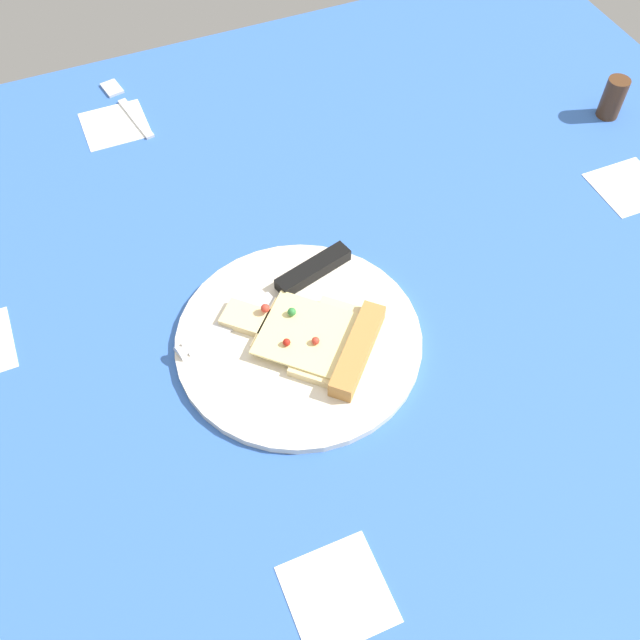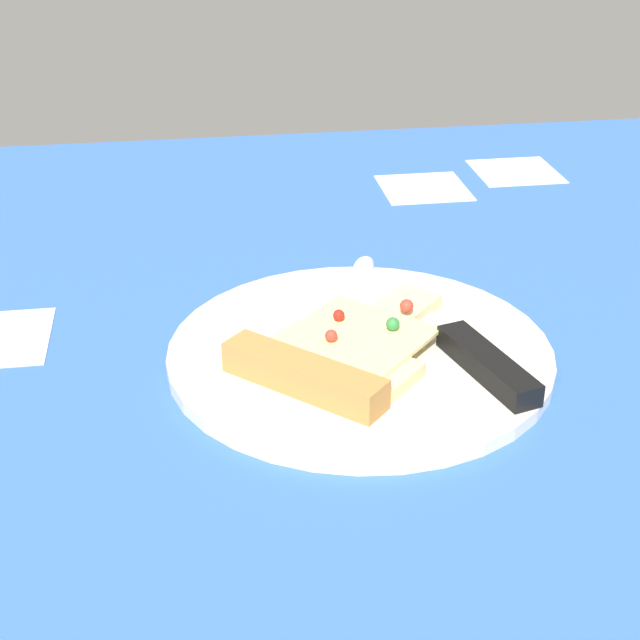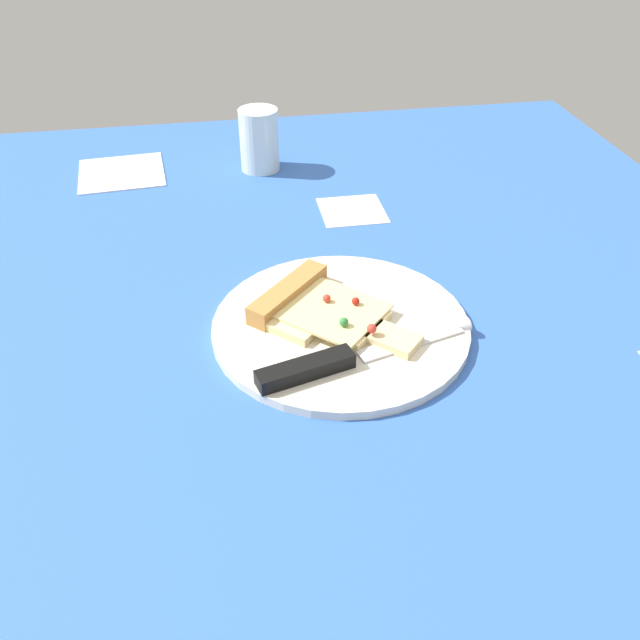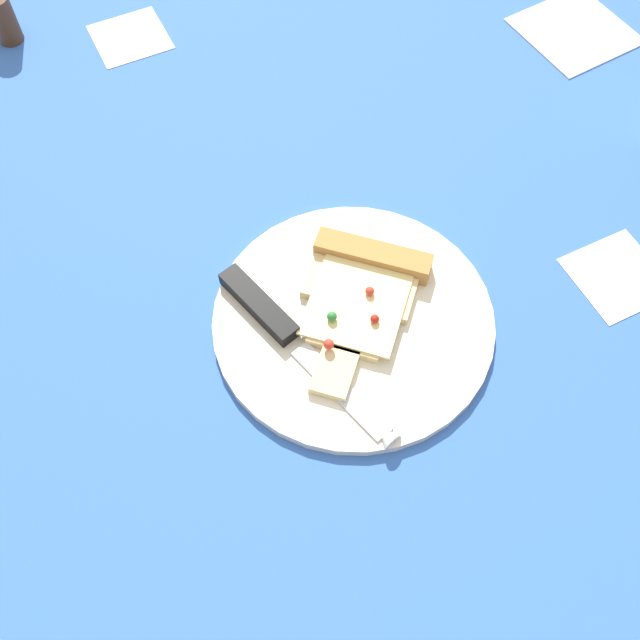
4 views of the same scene
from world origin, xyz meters
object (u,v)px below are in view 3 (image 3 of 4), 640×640
at_px(drinking_glass, 259,140).
at_px(napkin, 121,172).
at_px(plate, 341,326).
at_px(pizza_slice, 321,309).
at_px(knife, 347,358).

bearing_deg(drinking_glass, napkin, -5.08).
height_order(plate, napkin, plate).
relative_size(drinking_glass, napkin, 0.73).
relative_size(pizza_slice, drinking_glass, 1.88).
height_order(pizza_slice, drinking_glass, drinking_glass).
bearing_deg(knife, pizza_slice, 172.76).
distance_m(knife, drinking_glass, 0.51).
relative_size(plate, drinking_glass, 2.92).
distance_m(plate, drinking_glass, 0.44).
distance_m(pizza_slice, drinking_glass, 0.42).
xyz_separation_m(plate, drinking_glass, (0.04, -0.44, 0.04)).
xyz_separation_m(pizza_slice, drinking_glass, (0.02, -0.42, 0.03)).
relative_size(plate, napkin, 2.15).
xyz_separation_m(pizza_slice, napkin, (0.24, -0.44, -0.02)).
bearing_deg(knife, drinking_glass, 168.63).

